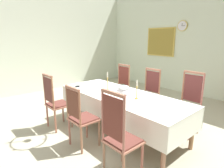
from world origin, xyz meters
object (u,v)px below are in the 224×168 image
(chair_north_c, at_px, (188,103))
(bowl_near_left, at_px, (78,87))
(candlestick_west, at_px, (107,83))
(spoon_primary, at_px, (76,86))
(chair_south_a, at_px, (55,101))
(mounted_clock, at_px, (182,26))
(chair_south_b, at_px, (80,116))
(framed_painting, at_px, (161,42))
(chair_north_b, at_px, (149,93))
(candlestick_east, at_px, (137,92))
(chair_south_c, at_px, (119,135))
(soup_tureen, at_px, (123,90))
(spoon_secondary, at_px, (115,85))
(chair_north_a, at_px, (120,86))
(bowl_near_right, at_px, (117,85))
(dining_table, at_px, (121,98))

(chair_north_c, relative_size, bowl_near_left, 8.10)
(candlestick_west, distance_m, spoon_primary, 0.80)
(chair_south_a, height_order, mounted_clock, mounted_clock)
(bowl_near_left, relative_size, mounted_clock, 0.44)
(chair_south_b, distance_m, framed_painting, 4.83)
(chair_north_b, xyz_separation_m, candlestick_east, (0.43, -0.93, 0.31))
(chair_south_b, distance_m, chair_south_c, 0.95)
(chair_south_a, bearing_deg, chair_north_c, 44.54)
(soup_tureen, height_order, mounted_clock, mounted_clock)
(spoon_secondary, bearing_deg, chair_south_a, -106.33)
(chair_north_a, relative_size, chair_south_b, 1.06)
(spoon_secondary, bearing_deg, chair_north_c, 17.16)
(bowl_near_right, bearing_deg, bowl_near_left, -124.58)
(bowl_near_right, distance_m, spoon_secondary, 0.10)
(chair_north_c, distance_m, framed_painting, 3.74)
(mounted_clock, bearing_deg, chair_north_a, -95.08)
(dining_table, distance_m, soup_tureen, 0.19)
(chair_north_a, xyz_separation_m, spoon_secondary, (0.35, -0.52, 0.18))
(spoon_primary, bearing_deg, chair_south_b, -37.96)
(bowl_near_left, relative_size, spoon_primary, 0.85)
(chair_north_c, bearing_deg, dining_table, 45.09)
(bowl_near_right, height_order, framed_painting, framed_painting)
(chair_south_b, height_order, spoon_secondary, chair_south_b)
(chair_north_c, bearing_deg, chair_south_a, 44.54)
(bowl_near_right, distance_m, framed_painting, 3.43)
(chair_south_b, xyz_separation_m, chair_north_b, (0.00, 1.85, 0.02))
(chair_south_b, xyz_separation_m, chair_north_c, (0.95, 1.85, 0.04))
(candlestick_east, distance_m, bowl_near_left, 1.46)
(chair_north_a, height_order, bowl_near_left, chair_north_a)
(spoon_primary, distance_m, framed_painting, 3.98)
(chair_north_b, height_order, chair_north_c, chair_north_c)
(candlestick_east, bearing_deg, soup_tureen, -180.00)
(dining_table, relative_size, mounted_clock, 8.15)
(chair_north_a, height_order, chair_south_c, chair_south_c)
(chair_north_b, xyz_separation_m, candlestick_west, (-0.38, -0.93, 0.33))
(chair_north_a, height_order, chair_north_b, same)
(candlestick_east, xyz_separation_m, spoon_secondary, (-1.01, 0.41, -0.13))
(soup_tureen, distance_m, spoon_primary, 1.24)
(dining_table, height_order, chair_north_a, chair_north_a)
(soup_tureen, distance_m, candlestick_west, 0.47)
(candlestick_east, bearing_deg, chair_south_c, -60.65)
(chair_south_a, relative_size, spoon_secondary, 6.48)
(chair_north_a, xyz_separation_m, chair_south_c, (1.88, -1.85, 0.02))
(dining_table, xyz_separation_m, bowl_near_left, (-1.01, -0.35, 0.09))
(chair_north_b, relative_size, spoon_secondary, 6.50)
(chair_north_b, height_order, bowl_near_left, chair_north_b)
(soup_tureen, xyz_separation_m, spoon_secondary, (-0.67, 0.41, -0.10))
(chair_north_b, distance_m, spoon_primary, 1.67)
(chair_south_a, relative_size, chair_south_c, 0.94)
(chair_north_a, distance_m, spoon_secondary, 0.65)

